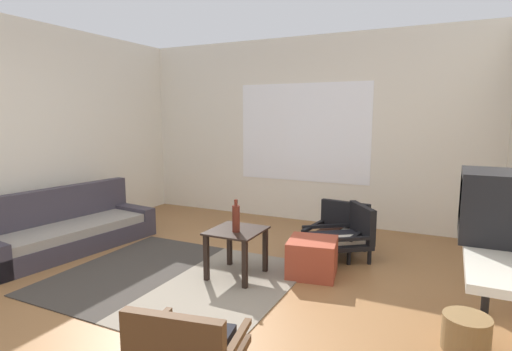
{
  "coord_description": "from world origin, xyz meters",
  "views": [
    {
      "loc": [
        1.98,
        -2.67,
        1.57
      ],
      "look_at": [
        0.15,
        1.11,
        0.95
      ],
      "focal_mm": 28.31,
      "sensor_mm": 36.0,
      "label": 1
    }
  ],
  "objects_px": {
    "armchair_by_window": "(339,231)",
    "glass_bottle": "(236,218)",
    "armchair_striped_foreground": "(186,348)",
    "wicker_basket": "(466,333)",
    "console_shelf": "(506,246)",
    "couch": "(67,231)",
    "coffee_table": "(237,241)",
    "armchair_corner": "(344,235)",
    "ottoman_orange": "(312,257)",
    "clay_vase": "(502,199)"
  },
  "relations": [
    {
      "from": "couch",
      "to": "glass_bottle",
      "type": "height_order",
      "value": "glass_bottle"
    },
    {
      "from": "coffee_table",
      "to": "armchair_by_window",
      "type": "xyz_separation_m",
      "value": [
        0.71,
        1.16,
        -0.11
      ]
    },
    {
      "from": "couch",
      "to": "armchair_corner",
      "type": "xyz_separation_m",
      "value": [
        3.02,
        1.14,
        0.05
      ]
    },
    {
      "from": "ottoman_orange",
      "to": "console_shelf",
      "type": "bearing_deg",
      "value": -34.82
    },
    {
      "from": "coffee_table",
      "to": "glass_bottle",
      "type": "xyz_separation_m",
      "value": [
        0.03,
        -0.06,
        0.25
      ]
    },
    {
      "from": "armchair_by_window",
      "to": "wicker_basket",
      "type": "bearing_deg",
      "value": -51.14
    },
    {
      "from": "coffee_table",
      "to": "clay_vase",
      "type": "height_order",
      "value": "clay_vase"
    },
    {
      "from": "armchair_striped_foreground",
      "to": "couch",
      "type": "bearing_deg",
      "value": 152.58
    },
    {
      "from": "couch",
      "to": "armchair_striped_foreground",
      "type": "distance_m",
      "value": 3.08
    },
    {
      "from": "armchair_striped_foreground",
      "to": "clay_vase",
      "type": "height_order",
      "value": "clay_vase"
    },
    {
      "from": "coffee_table",
      "to": "wicker_basket",
      "type": "distance_m",
      "value": 2.06
    },
    {
      "from": "armchair_striped_foreground",
      "to": "armchair_corner",
      "type": "distance_m",
      "value": 2.57
    },
    {
      "from": "couch",
      "to": "armchair_striped_foreground",
      "type": "bearing_deg",
      "value": -27.42
    },
    {
      "from": "glass_bottle",
      "to": "wicker_basket",
      "type": "relative_size",
      "value": 1.02
    },
    {
      "from": "armchair_striped_foreground",
      "to": "armchair_corner",
      "type": "relative_size",
      "value": 0.81
    },
    {
      "from": "couch",
      "to": "clay_vase",
      "type": "xyz_separation_m",
      "value": [
        4.36,
        -0.14,
        0.82
      ]
    },
    {
      "from": "glass_bottle",
      "to": "wicker_basket",
      "type": "bearing_deg",
      "value": -10.7
    },
    {
      "from": "glass_bottle",
      "to": "wicker_basket",
      "type": "distance_m",
      "value": 2.06
    },
    {
      "from": "armchair_striped_foreground",
      "to": "ottoman_orange",
      "type": "height_order",
      "value": "armchair_striped_foreground"
    },
    {
      "from": "ottoman_orange",
      "to": "clay_vase",
      "type": "bearing_deg",
      "value": -23.66
    },
    {
      "from": "couch",
      "to": "console_shelf",
      "type": "relative_size",
      "value": 1.12
    },
    {
      "from": "coffee_table",
      "to": "wicker_basket",
      "type": "bearing_deg",
      "value": -12.15
    },
    {
      "from": "armchair_striped_foreground",
      "to": "ottoman_orange",
      "type": "bearing_deg",
      "value": 86.07
    },
    {
      "from": "ottoman_orange",
      "to": "clay_vase",
      "type": "xyz_separation_m",
      "value": [
        1.49,
        -0.65,
        0.85
      ]
    },
    {
      "from": "coffee_table",
      "to": "armchair_by_window",
      "type": "height_order",
      "value": "armchair_by_window"
    },
    {
      "from": "armchair_corner",
      "to": "console_shelf",
      "type": "xyz_separation_m",
      "value": [
        1.33,
        -1.66,
        0.56
      ]
    },
    {
      "from": "ottoman_orange",
      "to": "console_shelf",
      "type": "height_order",
      "value": "console_shelf"
    },
    {
      "from": "couch",
      "to": "ottoman_orange",
      "type": "xyz_separation_m",
      "value": [
        2.86,
        0.51,
        -0.04
      ]
    },
    {
      "from": "coffee_table",
      "to": "console_shelf",
      "type": "height_order",
      "value": "console_shelf"
    },
    {
      "from": "armchair_by_window",
      "to": "glass_bottle",
      "type": "relative_size",
      "value": 2.15
    },
    {
      "from": "coffee_table",
      "to": "armchair_striped_foreground",
      "type": "height_order",
      "value": "armchair_striped_foreground"
    },
    {
      "from": "couch",
      "to": "armchair_striped_foreground",
      "type": "xyz_separation_m",
      "value": [
        2.73,
        -1.42,
        0.03
      ]
    },
    {
      "from": "coffee_table",
      "to": "armchair_striped_foreground",
      "type": "relative_size",
      "value": 0.77
    },
    {
      "from": "armchair_corner",
      "to": "wicker_basket",
      "type": "height_order",
      "value": "armchair_corner"
    },
    {
      "from": "console_shelf",
      "to": "armchair_by_window",
      "type": "bearing_deg",
      "value": 127.97
    },
    {
      "from": "console_shelf",
      "to": "glass_bottle",
      "type": "bearing_deg",
      "value": 163.75
    },
    {
      "from": "ottoman_orange",
      "to": "coffee_table",
      "type": "bearing_deg",
      "value": -151.14
    },
    {
      "from": "couch",
      "to": "coffee_table",
      "type": "relative_size",
      "value": 3.95
    },
    {
      "from": "armchair_striped_foreground",
      "to": "wicker_basket",
      "type": "relative_size",
      "value": 2.21
    },
    {
      "from": "coffee_table",
      "to": "armchair_corner",
      "type": "relative_size",
      "value": 0.62
    },
    {
      "from": "couch",
      "to": "glass_bottle",
      "type": "xyz_separation_m",
      "value": [
        2.23,
        0.09,
        0.39
      ]
    },
    {
      "from": "couch",
      "to": "coffee_table",
      "type": "xyz_separation_m",
      "value": [
        2.21,
        0.15,
        0.15
      ]
    },
    {
      "from": "coffee_table",
      "to": "armchair_corner",
      "type": "distance_m",
      "value": 1.28
    },
    {
      "from": "couch",
      "to": "armchair_by_window",
      "type": "height_order",
      "value": "couch"
    },
    {
      "from": "console_shelf",
      "to": "clay_vase",
      "type": "relative_size",
      "value": 6.02
    },
    {
      "from": "glass_bottle",
      "to": "armchair_by_window",
      "type": "bearing_deg",
      "value": 60.67
    },
    {
      "from": "armchair_striped_foreground",
      "to": "glass_bottle",
      "type": "height_order",
      "value": "glass_bottle"
    },
    {
      "from": "armchair_corner",
      "to": "ottoman_orange",
      "type": "bearing_deg",
      "value": -104.49
    },
    {
      "from": "armchair_striped_foreground",
      "to": "ottoman_orange",
      "type": "relative_size",
      "value": 1.47
    },
    {
      "from": "armchair_corner",
      "to": "armchair_striped_foreground",
      "type": "bearing_deg",
      "value": -96.56
    }
  ]
}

